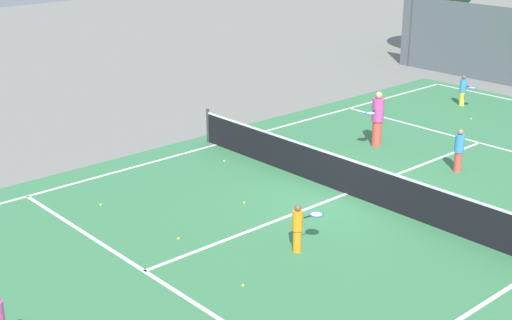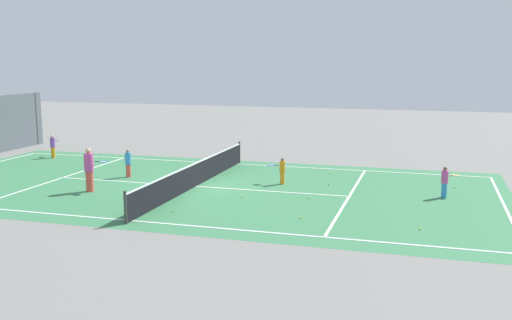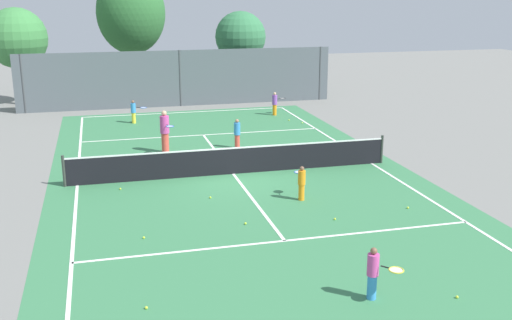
{
  "view_description": "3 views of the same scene",
  "coord_description": "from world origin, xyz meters",
  "views": [
    {
      "loc": [
        11.74,
        -13.78,
        7.4
      ],
      "look_at": [
        -1.18,
        -2.17,
        1.16
      ],
      "focal_mm": 51.28,
      "sensor_mm": 36.0,
      "label": 1
    },
    {
      "loc": [
        -22.39,
        -9.27,
        5.3
      ],
      "look_at": [
        1.05,
        -2.32,
        1.06
      ],
      "focal_mm": 41.49,
      "sensor_mm": 36.0,
      "label": 2
    },
    {
      "loc": [
        -4.57,
        -20.93,
        6.51
      ],
      "look_at": [
        0.73,
        -0.51,
        0.62
      ],
      "focal_mm": 42.91,
      "sensor_mm": 36.0,
      "label": 3
    }
  ],
  "objects": [
    {
      "name": "court_surface",
      "position": [
        0.0,
        0.0,
        0.0
      ],
      "size": [
        13.0,
        25.0,
        0.01
      ],
      "color": "#387A4C",
      "rests_on": "ground_plane"
    },
    {
      "name": "tennis_ball_7",
      "position": [
        2.72,
        -10.37,
        0.03
      ],
      "size": [
        0.07,
        0.07,
        0.07
      ],
      "primitive_type": "sphere",
      "color": "#CCE533",
      "rests_on": "ground_plane"
    },
    {
      "name": "tennis_ball_6",
      "position": [
        4.42,
        -4.95,
        0.03
      ],
      "size": [
        0.07,
        0.07,
        0.07
      ],
      "primitive_type": "sphere",
      "color": "#CCE533",
      "rests_on": "ground_plane"
    },
    {
      "name": "player_5",
      "position": [
        1.5,
        -3.32,
        0.59
      ],
      "size": [
        0.39,
        0.82,
        1.13
      ],
      "color": "orange",
      "rests_on": "ground_plane"
    },
    {
      "name": "player_3",
      "position": [
        0.99,
        3.65,
        0.65
      ],
      "size": [
        0.27,
        0.27,
        1.26
      ],
      "color": "#E54C3F",
      "rests_on": "ground_plane"
    },
    {
      "name": "player_0",
      "position": [
        -2.04,
        3.71,
        0.91
      ],
      "size": [
        0.55,
        0.96,
        1.76
      ],
      "color": "#E54C3F",
      "rests_on": "ground_plane"
    },
    {
      "name": "player_4",
      "position": [
        0.92,
        -9.93,
        0.63
      ],
      "size": [
        0.7,
        0.77,
        1.21
      ],
      "color": "#388CD8",
      "rests_on": "ground_plane"
    },
    {
      "name": "tennis_ball_9",
      "position": [
        5.27,
        7.68,
        0.03
      ],
      "size": [
        0.07,
        0.07,
        0.07
      ],
      "primitive_type": "sphere",
      "color": "#CCE533",
      "rests_on": "ground_plane"
    },
    {
      "name": "tennis_ball_11",
      "position": [
        1.88,
        -5.29,
        0.03
      ],
      "size": [
        0.07,
        0.07,
        0.07
      ],
      "primitive_type": "sphere",
      "color": "#CCE533",
      "rests_on": "ground_plane"
    },
    {
      "name": "tennis_ball_0",
      "position": [
        4.8,
        -9.89,
        0.03
      ],
      "size": [
        0.07,
        0.07,
        0.07
      ],
      "primitive_type": "sphere",
      "color": "#CCE533",
      "rests_on": "ground_plane"
    },
    {
      "name": "tennis_ball_4",
      "position": [
        4.82,
        8.47,
        0.03
      ],
      "size": [
        0.07,
        0.07,
        0.07
      ],
      "primitive_type": "sphere",
      "color": "#CCE533",
      "rests_on": "ground_plane"
    },
    {
      "name": "tennis_ball_5",
      "position": [
        -0.74,
        -4.97,
        0.03
      ],
      "size": [
        0.07,
        0.07,
        0.07
      ],
      "primitive_type": "sphere",
      "color": "#CCE533",
      "rests_on": "ground_plane"
    },
    {
      "name": "tennis_net",
      "position": [
        0.0,
        0.0,
        0.51
      ],
      "size": [
        11.9,
        0.1,
        1.1
      ],
      "color": "#333833",
      "rests_on": "ground_plane"
    },
    {
      "name": "tennis_ball_3",
      "position": [
        -3.65,
        -5.29,
        0.03
      ],
      "size": [
        0.07,
        0.07,
        0.07
      ],
      "primitive_type": "sphere",
      "color": "#CCE533",
      "rests_on": "ground_plane"
    },
    {
      "name": "player_2",
      "position": [
        4.53,
        10.07,
        0.65
      ],
      "size": [
        0.84,
        0.53,
        1.24
      ],
      "color": "orange",
      "rests_on": "ground_plane"
    },
    {
      "name": "tennis_ball_1",
      "position": [
        -1.3,
        -2.48,
        0.03
      ],
      "size": [
        0.07,
        0.07,
        0.07
      ],
      "primitive_type": "sphere",
      "color": "#CCE533",
      "rests_on": "ground_plane"
    },
    {
      "name": "ground_plane",
      "position": [
        0.0,
        0.0,
        0.0
      ],
      "size": [
        80.0,
        80.0,
        0.0
      ],
      "primitive_type": "plane",
      "color": "slate"
    },
    {
      "name": "tennis_ball_2",
      "position": [
        -3.9,
        -9.13,
        0.03
      ],
      "size": [
        0.07,
        0.07,
        0.07
      ],
      "primitive_type": "sphere",
      "color": "#CCE533",
      "rests_on": "ground_plane"
    },
    {
      "name": "tennis_ball_10",
      "position": [
        -4.08,
        -0.84,
        0.03
      ],
      "size": [
        0.07,
        0.07,
        0.07
      ],
      "primitive_type": "sphere",
      "color": "#CCE533",
      "rests_on": "ground_plane"
    }
  ]
}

